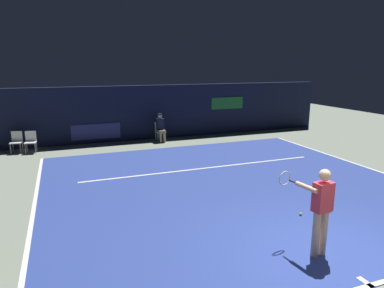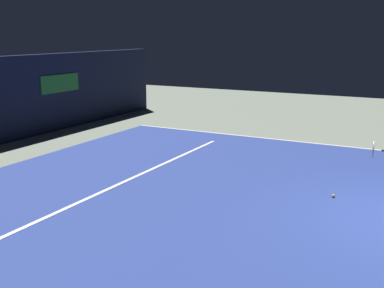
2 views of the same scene
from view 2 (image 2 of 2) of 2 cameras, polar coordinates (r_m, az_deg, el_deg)
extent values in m
plane|color=gray|center=(10.47, 1.72, -5.30)|extent=(34.53, 34.53, 0.00)
cube|color=navy|center=(10.47, 1.72, -5.27)|extent=(10.90, 10.52, 0.01)
cube|color=white|center=(15.34, 10.61, 0.46)|extent=(0.10, 10.52, 0.01)
cube|color=white|center=(11.36, -6.67, -3.84)|extent=(8.50, 0.10, 0.01)
cube|color=#1E6B2D|center=(17.19, -15.29, 6.92)|extent=(1.80, 0.04, 0.60)
torus|color=#B2B2B7|center=(8.75, 20.59, -0.64)|extent=(0.30, 0.06, 0.30)
sphere|color=#CCE033|center=(10.31, 16.32, -5.88)|extent=(0.07, 0.07, 0.07)
camera|label=1|loc=(6.30, 74.47, 6.29)|focal=32.31mm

